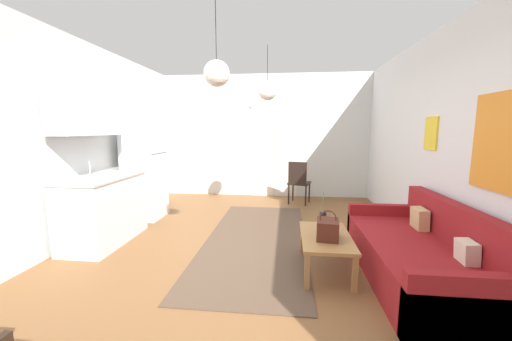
% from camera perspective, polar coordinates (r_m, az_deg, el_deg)
% --- Properties ---
extents(ground_plane, '(5.29, 7.61, 0.10)m').
position_cam_1_polar(ground_plane, '(3.52, -3.02, -18.82)').
color(ground_plane, brown).
extents(wall_back, '(4.89, 0.13, 2.79)m').
position_cam_1_polar(wall_back, '(6.67, 1.87, 6.77)').
color(wall_back, silver).
rests_on(wall_back, ground_plane).
extents(wall_right, '(0.12, 7.21, 2.79)m').
position_cam_1_polar(wall_right, '(3.62, 37.63, 4.10)').
color(wall_right, silver).
rests_on(wall_right, ground_plane).
extents(wall_left, '(0.12, 7.21, 2.79)m').
position_cam_1_polar(wall_left, '(4.25, -37.14, 4.49)').
color(wall_left, silver).
rests_on(wall_left, ground_plane).
extents(area_rug, '(1.38, 3.32, 0.01)m').
position_cam_1_polar(area_rug, '(4.17, 0.01, -13.51)').
color(area_rug, brown).
rests_on(area_rug, ground_plane).
extents(couch, '(0.93, 1.97, 0.81)m').
position_cam_1_polar(couch, '(3.50, 30.25, -14.58)').
color(couch, maroon).
rests_on(couch, ground_plane).
extents(coffee_table, '(0.53, 0.92, 0.40)m').
position_cam_1_polar(coffee_table, '(3.30, 13.73, -13.33)').
color(coffee_table, '#A87542').
rests_on(coffee_table, ground_plane).
extents(bamboo_vase, '(0.08, 0.08, 0.44)m').
position_cam_1_polar(bamboo_vase, '(3.39, 13.17, -9.74)').
color(bamboo_vase, '#2D2D33').
rests_on(bamboo_vase, coffee_table).
extents(handbag, '(0.25, 0.29, 0.31)m').
position_cam_1_polar(handbag, '(3.16, 14.11, -11.29)').
color(handbag, '#512319').
rests_on(handbag, coffee_table).
extents(refrigerator, '(0.59, 0.63, 1.59)m').
position_cam_1_polar(refrigerator, '(5.35, -21.30, -0.45)').
color(refrigerator, white).
rests_on(refrigerator, ground_plane).
extents(kitchen_counter, '(0.64, 1.21, 2.10)m').
position_cam_1_polar(kitchen_counter, '(4.42, -28.77, -2.76)').
color(kitchen_counter, silver).
rests_on(kitchen_counter, ground_plane).
extents(accent_chair, '(0.51, 0.50, 0.90)m').
position_cam_1_polar(accent_chair, '(5.99, 8.49, -2.00)').
color(accent_chair, black).
rests_on(accent_chair, ground_plane).
extents(pendant_lamp_near, '(0.25, 0.25, 0.83)m').
position_cam_1_polar(pendant_lamp_near, '(2.94, -7.86, 18.64)').
color(pendant_lamp_near, black).
extents(pendant_lamp_far, '(0.30, 0.30, 0.81)m').
position_cam_1_polar(pendant_lamp_far, '(4.48, 2.27, 15.67)').
color(pendant_lamp_far, black).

